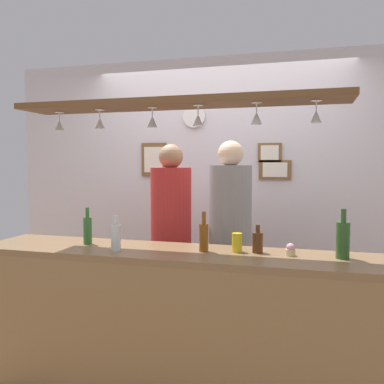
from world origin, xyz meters
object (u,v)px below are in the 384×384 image
object	(u,v)px
bottle_soda_clear	(116,237)
wall_clock	(194,116)
person_right_grey_shirt	(230,227)
bottle_beer_amber_tall	(204,236)
bottle_beer_green_import	(88,229)
bottle_beer_brown_stubby	(258,242)
picture_frame_upper_small	(270,153)
picture_frame_caricature	(154,160)
cupcake	(290,250)
bottle_champagne_green	(343,239)
picture_frame_lower_pair	(275,170)
person_middle_red_shirt	(171,226)
drink_can	(237,242)

from	to	relation	value
bottle_soda_clear	wall_clock	xyz separation A→B (m)	(0.12, 1.51, 0.94)
person_right_grey_shirt	bottle_beer_amber_tall	xyz separation A→B (m)	(-0.05, -0.67, 0.04)
bottle_beer_green_import	wall_clock	xyz separation A→B (m)	(0.41, 1.35, 0.93)
bottle_beer_brown_stubby	picture_frame_upper_small	world-z (taller)	picture_frame_upper_small
bottle_beer_amber_tall	wall_clock	distance (m)	1.72
picture_frame_caricature	wall_clock	world-z (taller)	wall_clock
bottle_beer_amber_tall	cupcake	size ratio (longest dim) A/B	3.33
bottle_champagne_green	bottle_soda_clear	bearing A→B (deg)	-173.25
person_right_grey_shirt	picture_frame_lower_pair	distance (m)	0.89
bottle_beer_amber_tall	bottle_champagne_green	world-z (taller)	bottle_champagne_green
bottle_soda_clear	wall_clock	bearing A→B (deg)	85.63
picture_frame_upper_small	cupcake	bearing A→B (deg)	-79.42
person_middle_red_shirt	bottle_beer_brown_stubby	size ratio (longest dim) A/B	9.57
bottle_champagne_green	wall_clock	world-z (taller)	wall_clock
bottle_champagne_green	bottle_beer_green_import	bearing A→B (deg)	-179.52
person_middle_red_shirt	bottle_soda_clear	bearing A→B (deg)	-97.60
person_right_grey_shirt	drink_can	world-z (taller)	person_right_grey_shirt
person_middle_red_shirt	bottle_champagne_green	bearing A→B (deg)	-26.22
bottle_beer_brown_stubby	wall_clock	bearing A→B (deg)	120.77
cupcake	bottle_beer_brown_stubby	bearing A→B (deg)	171.19
bottle_beer_green_import	bottle_beer_brown_stubby	xyz separation A→B (m)	(1.19, 0.04, -0.03)
person_right_grey_shirt	bottle_beer_green_import	world-z (taller)	person_right_grey_shirt
bottle_beer_amber_tall	person_middle_red_shirt	bearing A→B (deg)	123.75
picture_frame_caricature	wall_clock	distance (m)	0.60
bottle_beer_brown_stubby	bottle_beer_green_import	bearing A→B (deg)	-178.18
bottle_champagne_green	bottle_beer_green_import	distance (m)	1.71
bottle_beer_amber_tall	drink_can	xyz separation A→B (m)	(0.21, 0.05, -0.04)
picture_frame_lower_pair	picture_frame_caricature	size ratio (longest dim) A/B	0.88
wall_clock	bottle_soda_clear	bearing A→B (deg)	-94.37
person_middle_red_shirt	bottle_beer_green_import	world-z (taller)	person_middle_red_shirt
bottle_beer_green_import	picture_frame_upper_small	distance (m)	1.87
cupcake	wall_clock	distance (m)	1.95
drink_can	cupcake	world-z (taller)	drink_can
bottle_beer_green_import	picture_frame_caricature	bearing A→B (deg)	90.85
drink_can	bottle_beer_brown_stubby	bearing A→B (deg)	3.89
person_middle_red_shirt	drink_can	xyz separation A→B (m)	(0.66, -0.63, 0.01)
person_middle_red_shirt	bottle_soda_clear	size ratio (longest dim) A/B	7.49
person_right_grey_shirt	bottle_champagne_green	bearing A→B (deg)	-38.69
drink_can	picture_frame_lower_pair	distance (m)	1.41
bottle_beer_green_import	picture_frame_upper_small	xyz separation A→B (m)	(1.15, 1.36, 0.57)
bottle_soda_clear	picture_frame_caricature	distance (m)	1.63
bottle_champagne_green	picture_frame_upper_small	bearing A→B (deg)	112.51
drink_can	picture_frame_lower_pair	size ratio (longest dim) A/B	0.41
person_middle_red_shirt	person_right_grey_shirt	distance (m)	0.50
bottle_beer_amber_tall	bottle_beer_brown_stubby	world-z (taller)	bottle_beer_amber_tall
bottle_beer_amber_tall	bottle_beer_green_import	xyz separation A→B (m)	(-0.85, 0.02, 0.00)
picture_frame_caricature	cupcake	bearing A→B (deg)	-43.65
bottle_champagne_green	wall_clock	distance (m)	2.08
bottle_soda_clear	cupcake	distance (m)	1.12
bottle_soda_clear	picture_frame_caricature	bearing A→B (deg)	101.76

